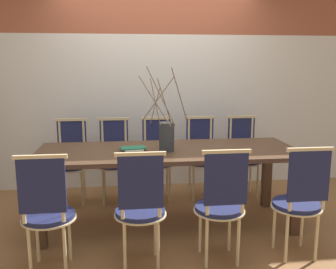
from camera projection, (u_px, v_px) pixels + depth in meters
ground_plane at (168, 224)px, 3.78m from camera, size 16.00×16.00×0.00m
wall_rear at (156, 63)px, 4.76m from camera, size 12.00×0.06×3.20m
dining_table at (168, 159)px, 3.66m from camera, size 2.53×0.93×0.77m
chair_near_leftend at (47, 210)px, 2.81m from camera, size 0.42×0.42×0.97m
chair_near_left at (140, 206)px, 2.89m from camera, size 0.42×0.42×0.97m
chair_near_center at (221, 202)px, 2.97m from camera, size 0.42×0.42×0.97m
chair_near_right at (300, 199)px, 3.04m from camera, size 0.42×0.42×0.97m
chair_far_leftend at (72, 159)px, 4.33m from camera, size 0.42×0.42×0.97m
chair_far_left at (114, 157)px, 4.39m from camera, size 0.42×0.42×0.97m
chair_far_center at (157, 156)px, 4.45m from camera, size 0.42×0.42×0.97m
chair_far_right at (201, 155)px, 4.51m from camera, size 0.42×0.42×0.97m
chair_far_rightend at (243, 154)px, 4.57m from camera, size 0.42×0.42×0.97m
vase_centerpiece at (166, 135)px, 3.56m from camera, size 0.47×0.50×0.80m
book_stack at (133, 149)px, 3.61m from camera, size 0.26×0.19×0.03m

